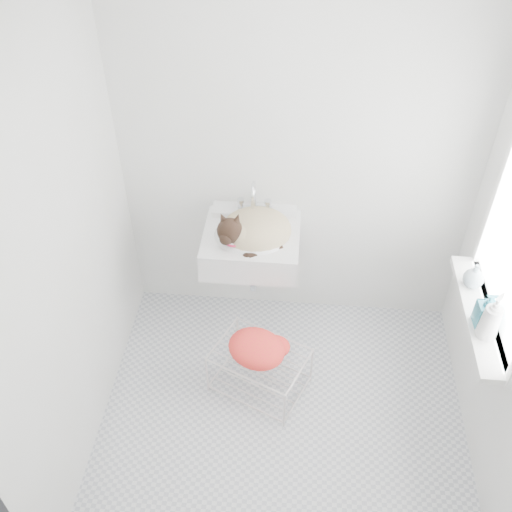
# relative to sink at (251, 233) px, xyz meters

# --- Properties ---
(floor) EXTENTS (2.20, 2.00, 0.02)m
(floor) POSITION_rel_sink_xyz_m (0.26, -0.74, -0.85)
(floor) COLOR silver
(floor) RESTS_ON ground
(back_wall) EXTENTS (2.20, 0.02, 2.50)m
(back_wall) POSITION_rel_sink_xyz_m (0.26, 0.26, 0.40)
(back_wall) COLOR white
(back_wall) RESTS_ON ground
(left_wall) EXTENTS (0.02, 2.00, 2.50)m
(left_wall) POSITION_rel_sink_xyz_m (-0.84, -0.74, 0.40)
(left_wall) COLOR white
(left_wall) RESTS_ON ground
(windowsill) EXTENTS (0.16, 0.88, 0.04)m
(windowsill) POSITION_rel_sink_xyz_m (1.27, -0.54, -0.02)
(windowsill) COLOR white
(windowsill) RESTS_ON right_wall
(sink) EXTENTS (0.59, 0.52, 0.24)m
(sink) POSITION_rel_sink_xyz_m (0.00, 0.00, 0.00)
(sink) COLOR white
(sink) RESTS_ON back_wall
(faucet) EXTENTS (0.21, 0.15, 0.21)m
(faucet) POSITION_rel_sink_xyz_m (0.00, 0.18, 0.14)
(faucet) COLOR silver
(faucet) RESTS_ON sink
(cat) EXTENTS (0.50, 0.45, 0.29)m
(cat) POSITION_rel_sink_xyz_m (0.01, -0.02, 0.04)
(cat) COLOR #CBB48E
(cat) RESTS_ON sink
(wire_rack) EXTENTS (0.65, 0.56, 0.32)m
(wire_rack) POSITION_rel_sink_xyz_m (0.10, -0.50, -0.70)
(wire_rack) COLOR silver
(wire_rack) RESTS_ON floor
(towel) EXTENTS (0.43, 0.39, 0.15)m
(towel) POSITION_rel_sink_xyz_m (0.08, -0.53, -0.50)
(towel) COLOR #D3511C
(towel) RESTS_ON wire_rack
(bottle_a) EXTENTS (0.13, 0.13, 0.23)m
(bottle_a) POSITION_rel_sink_xyz_m (1.26, -0.71, 0.00)
(bottle_a) COLOR silver
(bottle_a) RESTS_ON windowsill
(bottle_b) EXTENTS (0.10, 0.10, 0.21)m
(bottle_b) POSITION_rel_sink_xyz_m (1.26, -0.62, 0.00)
(bottle_b) COLOR #226D7F
(bottle_b) RESTS_ON windowsill
(bottle_c) EXTENTS (0.15, 0.15, 0.15)m
(bottle_c) POSITION_rel_sink_xyz_m (1.26, -0.34, 0.00)
(bottle_c) COLOR #A2B4BC
(bottle_c) RESTS_ON windowsill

